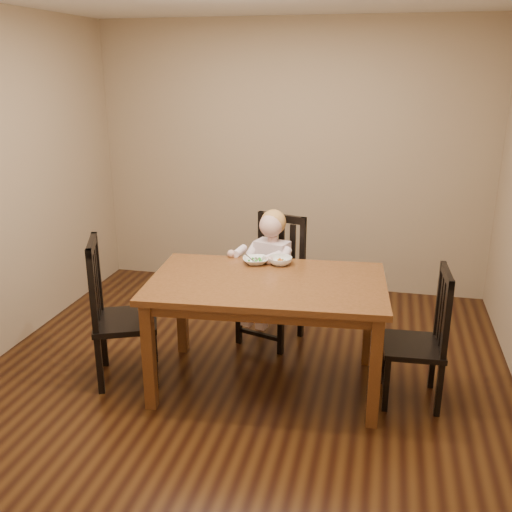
% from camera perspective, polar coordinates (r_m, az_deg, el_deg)
% --- Properties ---
extents(room, '(4.01, 4.01, 2.71)m').
position_cam_1_polar(room, '(3.95, -1.44, 5.37)').
color(room, '#3D210C').
rests_on(room, ground).
extents(dining_table, '(1.72, 1.12, 0.82)m').
position_cam_1_polar(dining_table, '(4.02, 1.11, -3.71)').
color(dining_table, '#4A2C11').
rests_on(dining_table, room).
extents(chair_child, '(0.57, 0.56, 1.07)m').
position_cam_1_polar(chair_child, '(4.82, 1.78, -2.60)').
color(chair_child, black).
rests_on(chair_child, room).
extents(chair_left, '(0.60, 0.61, 1.09)m').
position_cam_1_polar(chair_left, '(4.31, -13.68, -5.63)').
color(chair_left, black).
rests_on(chair_left, room).
extents(chair_right, '(0.43, 0.44, 0.98)m').
position_cam_1_polar(chair_right, '(4.10, 16.18, -8.01)').
color(chair_right, black).
rests_on(chair_right, room).
extents(toddler, '(0.48, 0.54, 0.62)m').
position_cam_1_polar(toddler, '(4.72, 1.48, -0.96)').
color(toddler, white).
rests_on(toddler, chair_child).
extents(bowl_peas, '(0.24, 0.24, 0.05)m').
position_cam_1_polar(bowl_peas, '(4.31, -0.07, -0.47)').
color(bowl_peas, white).
rests_on(bowl_peas, dining_table).
extents(bowl_veg, '(0.19, 0.19, 0.06)m').
position_cam_1_polar(bowl_veg, '(4.29, 2.41, -0.48)').
color(bowl_veg, white).
rests_on(bowl_veg, dining_table).
extents(fork, '(0.10, 0.08, 0.05)m').
position_cam_1_polar(fork, '(4.29, -0.63, -0.27)').
color(fork, silver).
rests_on(fork, bowl_peas).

